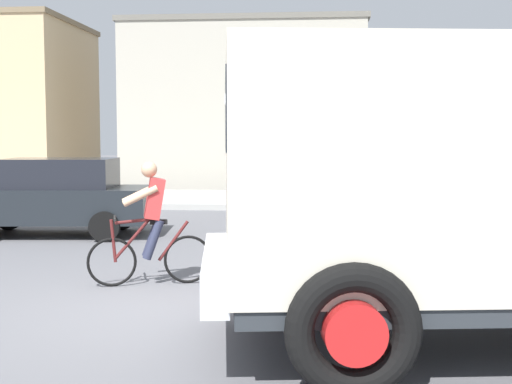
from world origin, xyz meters
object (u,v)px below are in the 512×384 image
Objects in this scene: truck_foreground at (491,178)px; traffic_light_pole at (256,136)px; cyclist at (151,223)px; car_white_mid at (55,196)px.

truck_foreground is 3.38m from traffic_light_pole.
car_white_mid is (-3.11, 4.44, -0.05)m from cyclist.
car_white_mid is at bearing 124.99° from cyclist.
truck_foreground is at bearing -31.57° from cyclist.
traffic_light_pole reaches higher than car_white_mid.
traffic_light_pole is (-2.49, 2.25, 0.40)m from truck_foreground.
cyclist is at bearing 148.43° from truck_foreground.
truck_foreground is 1.78× the size of traffic_light_pole.
traffic_light_pole is at bearing 137.96° from truck_foreground.
cyclist is 0.54× the size of traffic_light_pole.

